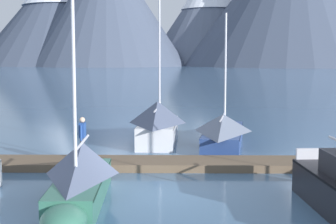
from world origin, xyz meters
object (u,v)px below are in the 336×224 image
(sailboat_mid_dock_port, at_px, (80,175))
(sailboat_far_berth, at_px, (224,130))
(person_on_dock, at_px, (83,135))
(sailboat_mid_dock_starboard, at_px, (158,123))

(sailboat_mid_dock_port, distance_m, sailboat_far_berth, 11.33)
(sailboat_far_berth, relative_size, person_on_dock, 4.39)
(sailboat_mid_dock_starboard, distance_m, sailboat_far_berth, 3.35)
(sailboat_mid_dock_starboard, bearing_deg, person_on_dock, -112.46)
(person_on_dock, bearing_deg, sailboat_mid_dock_starboard, 67.54)
(sailboat_mid_dock_port, xyz_separation_m, sailboat_mid_dock_starboard, (1.15, 10.85, 0.17))
(sailboat_far_berth, bearing_deg, sailboat_mid_dock_port, -113.20)
(sailboat_far_berth, bearing_deg, person_on_dock, -136.73)
(sailboat_mid_dock_port, relative_size, sailboat_mid_dock_starboard, 1.05)
(sailboat_mid_dock_starboard, xyz_separation_m, person_on_dock, (-2.41, -5.82, 0.24))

